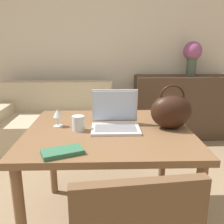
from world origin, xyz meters
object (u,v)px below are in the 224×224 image
Objects in this scene: handbag at (171,111)px; flower_vase at (192,54)px; laptop at (115,118)px; wine_glass at (58,114)px; couch at (54,126)px; drinking_glass at (78,123)px.

flower_vase is (0.74, 1.81, 0.29)m from handbag.
wine_glass is at bearing 176.27° from laptop.
drinking_glass is (0.48, -1.50, 0.53)m from couch.
couch is at bearing 103.17° from wine_glass.
handbag is at bearing -53.08° from couch.
handbag is 1.98m from flower_vase.
couch is at bearing 126.92° from handbag.
laptop is 0.38m from handbag.
couch is 4.68× the size of laptop.
flower_vase reaches higher than handbag.
laptop is at bearing -63.14° from couch.
flower_vase is (1.12, 1.78, 0.35)m from laptop.
laptop is 0.26m from drinking_glass.
handbag is at bearing 2.87° from drinking_glass.
handbag is 0.66× the size of flower_vase.
flower_vase is at bearing 67.75° from handbag.
laptop reaches higher than couch.
laptop reaches higher than wine_glass.
handbag is at bearing -4.34° from wine_glass.
laptop is at bearing 175.01° from handbag.
couch is 2.08m from flower_vase.
drinking_glass is 0.63m from handbag.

